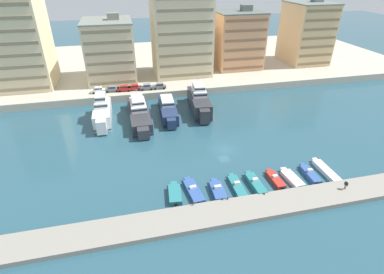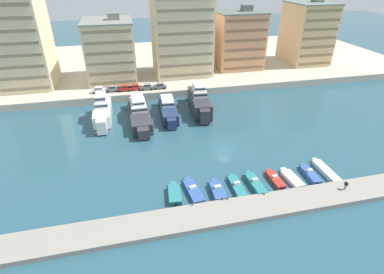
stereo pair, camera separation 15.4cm
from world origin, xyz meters
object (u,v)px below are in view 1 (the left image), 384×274
yacht_white_far_left (102,112)px  motorboat_white_mid_right (292,178)px  car_grey_left (112,89)px  motorboat_red_center_right (275,179)px  car_grey_center_right (160,86)px  motorboat_teal_center_left (237,187)px  motorboat_blue_right (310,174)px  motorboat_teal_far_left (175,194)px  car_red_mid_left (124,88)px  motorboat_blue_left (193,191)px  yacht_navy_mid_left (168,109)px  pedestrian_near_edge (346,184)px  car_white_far_left (98,90)px  motorboat_teal_center (255,184)px  motorboat_white_far_right (326,171)px  yacht_charcoal_center_left (199,101)px  yacht_charcoal_left (139,113)px  car_red_center_left (135,87)px  car_grey_center (147,87)px

yacht_white_far_left → motorboat_white_mid_right: size_ratio=2.51×
yacht_white_far_left → car_grey_left: 15.67m
motorboat_red_center_right → car_grey_center_right: bearing=107.5°
motorboat_teal_center_left → motorboat_blue_right: 15.04m
motorboat_teal_far_left → motorboat_blue_right: size_ratio=0.93×
car_red_mid_left → car_grey_center_right: bearing=-2.4°
yacht_white_far_left → motorboat_blue_right: (39.46, -33.64, -2.13)m
motorboat_blue_left → motorboat_teal_center_left: 8.10m
yacht_navy_mid_left → pedestrian_near_edge: yacht_navy_mid_left is taller
motorboat_teal_center_left → car_white_far_left: (-25.90, 49.47, 2.74)m
motorboat_blue_left → car_grey_center_right: (0.59, 47.90, 2.74)m
motorboat_teal_center → motorboat_white_mid_right: size_ratio=1.11×
motorboat_teal_center_left → motorboat_white_far_right: size_ratio=0.89×
motorboat_teal_center_left → motorboat_blue_right: (15.04, 0.39, 0.05)m
yacht_navy_mid_left → car_grey_center_right: bearing=90.7°
yacht_charcoal_center_left → motorboat_white_far_right: size_ratio=2.24×
yacht_white_far_left → yacht_charcoal_center_left: bearing=2.3°
car_red_mid_left → yacht_charcoal_left: bearing=-79.1°
yacht_navy_mid_left → motorboat_teal_center: (10.81, -33.89, -1.23)m
yacht_white_far_left → car_grey_left: bearing=80.5°
car_white_far_left → motorboat_red_center_right: bearing=-55.5°
motorboat_white_far_right → motorboat_blue_left: bearing=179.4°
yacht_charcoal_center_left → pedestrian_near_edge: bearing=-67.9°
motorboat_blue_right → car_red_mid_left: 59.14m
yacht_navy_mid_left → motorboat_red_center_right: (15.06, -33.42, -1.32)m
motorboat_blue_right → car_red_mid_left: bearing=124.3°
motorboat_teal_far_left → motorboat_blue_right: 26.52m
car_grey_center_right → yacht_navy_mid_left: bearing=-89.3°
motorboat_white_mid_right → car_red_center_left: bearing=118.0°
car_grey_center → car_red_center_left: bearing=172.9°
motorboat_teal_center_left → car_grey_center_right: 49.37m
motorboat_blue_left → yacht_charcoal_center_left: bearing=74.0°
motorboat_teal_center_left → car_white_far_left: bearing=117.6°
motorboat_teal_center_left → car_grey_left: (-21.83, 49.49, 2.74)m
motorboat_teal_center → yacht_navy_mid_left: bearing=107.7°
motorboat_white_far_right → pedestrian_near_edge: pedestrian_near_edge is taller
yacht_charcoal_left → motorboat_blue_left: size_ratio=2.93×
motorboat_blue_left → motorboat_teal_center_left: motorboat_teal_center_left is taller
motorboat_white_far_right → car_grey_center_right: bearing=118.5°
motorboat_red_center_right → motorboat_white_mid_right: (3.26, -0.38, -0.05)m
motorboat_white_far_right → car_white_far_left: car_white_far_left is taller
motorboat_red_center_right → car_white_far_left: (-33.66, 49.01, 2.72)m
yacht_navy_mid_left → motorboat_blue_right: yacht_navy_mid_left is taller
yacht_navy_mid_left → car_grey_center_right: yacht_navy_mid_left is taller
motorboat_blue_left → motorboat_teal_center_left: bearing=-5.9°
motorboat_blue_left → motorboat_teal_center: size_ratio=1.06×
yacht_charcoal_center_left → motorboat_teal_center_left: 35.23m
yacht_white_far_left → motorboat_blue_left: bearing=-63.8°
car_white_far_left → car_red_center_left: same height
yacht_charcoal_center_left → motorboat_white_far_right: yacht_charcoal_center_left is taller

